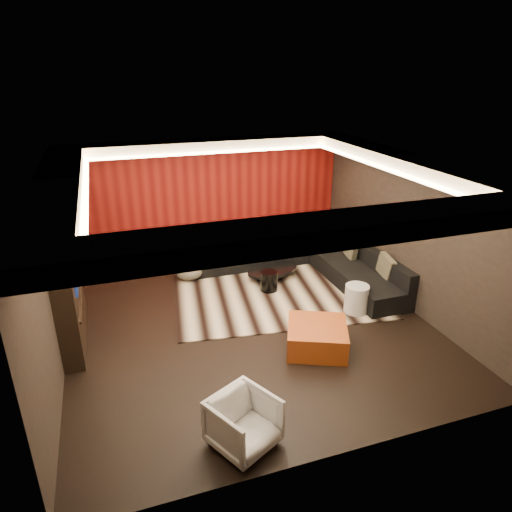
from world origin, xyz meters
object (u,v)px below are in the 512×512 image
object	(u,v)px
drum_stool	(269,281)
armchair	(244,423)
coffee_table	(272,273)
white_side_table	(356,299)
orange_ottoman	(317,337)
sectional_sofa	(300,260)

from	to	relation	value
drum_stool	armchair	world-z (taller)	armchair
coffee_table	armchair	bearing A→B (deg)	-114.80
white_side_table	orange_ottoman	bearing A→B (deg)	-145.36
drum_stool	orange_ottoman	bearing A→B (deg)	-89.20
coffee_table	drum_stool	xyz separation A→B (m)	(-0.28, -0.53, 0.11)
white_side_table	sectional_sofa	xyz separation A→B (m)	(-0.24, 2.00, -0.01)
drum_stool	armchair	distance (m)	4.04
sectional_sofa	white_side_table	bearing A→B (deg)	-83.12
white_side_table	armchair	bearing A→B (deg)	-140.59
white_side_table	orange_ottoman	xyz separation A→B (m)	(-1.18, -0.81, -0.06)
coffee_table	white_side_table	size ratio (longest dim) A/B	2.11
white_side_table	orange_ottoman	distance (m)	1.43
coffee_table	drum_stool	size ratio (longest dim) A/B	2.82
coffee_table	sectional_sofa	bearing A→B (deg)	12.96
drum_stool	sectional_sofa	world-z (taller)	sectional_sofa
armchair	sectional_sofa	bearing A→B (deg)	31.48
drum_stool	armchair	size ratio (longest dim) A/B	0.56
orange_ottoman	armchair	world-z (taller)	armchair
armchair	drum_stool	bearing A→B (deg)	38.17
coffee_table	white_side_table	xyz separation A→B (m)	(0.93, -1.84, 0.15)
drum_stool	white_side_table	size ratio (longest dim) A/B	0.75
white_side_table	orange_ottoman	size ratio (longest dim) A/B	0.58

